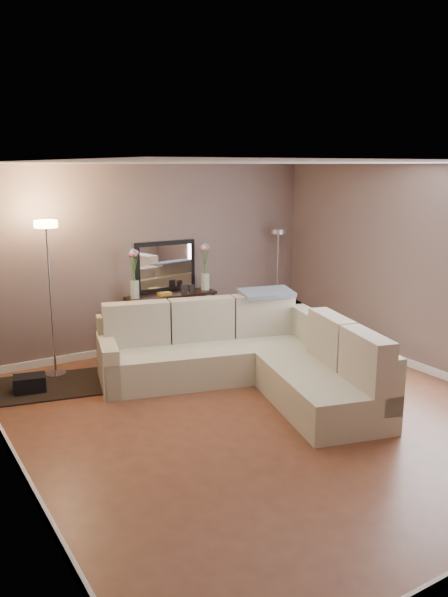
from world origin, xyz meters
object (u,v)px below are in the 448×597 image
console_table (167,318)px  sectional_sofa (248,357)px  floor_lamp_lit (49,268)px  floor_lamp_unlit (278,260)px

console_table → sectional_sofa: bearing=-83.4°
sectional_sofa → floor_lamp_lit: (-1.88, 1.52, 1.02)m
console_table → floor_lamp_lit: bearing=-171.5°
sectional_sofa → console_table: 1.79m
console_table → floor_lamp_unlit: (1.90, -0.06, 0.69)m
console_table → floor_lamp_lit: floor_lamp_lit is taller
floor_lamp_lit → floor_lamp_unlit: bearing=3.1°
sectional_sofa → floor_lamp_unlit: (1.70, 1.71, 0.79)m
floor_lamp_lit → floor_lamp_unlit: (3.58, 0.19, -0.22)m
floor_lamp_lit → floor_lamp_unlit: 3.59m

